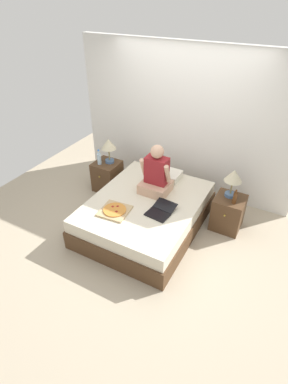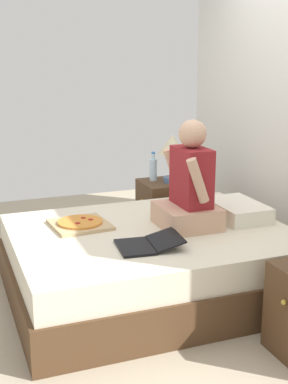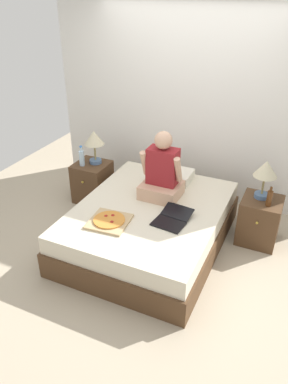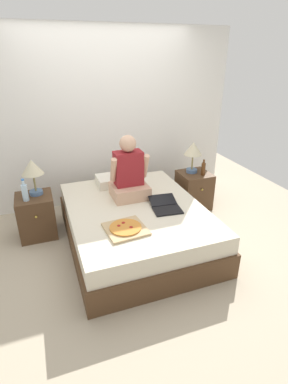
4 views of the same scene
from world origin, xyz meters
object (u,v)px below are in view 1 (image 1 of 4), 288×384
at_px(nightstand_left, 107,176).
at_px(pizza_box, 115,211).
at_px(lamp_on_right_nightstand, 233,178).
at_px(beer_bottle, 235,198).
at_px(nightstand_right, 228,213).
at_px(laptop, 160,211).
at_px(person_seated, 156,175).
at_px(water_bottle, 99,158).
at_px(lamp_on_left_nightstand, 109,146).
at_px(bed, 146,213).

distance_m(nightstand_left, pizza_box, 1.37).
relative_size(lamp_on_right_nightstand, beer_bottle, 1.96).
bearing_deg(lamp_on_right_nightstand, nightstand_right, -59.07).
xyz_separation_m(beer_bottle, pizza_box, (-1.45, -0.94, -0.13)).
distance_m(lamp_on_right_nightstand, laptop, 1.17).
height_order(nightstand_right, person_seated, person_seated).
relative_size(nightstand_right, person_seated, 0.70).
height_order(water_bottle, nightstand_right, water_bottle).
bearing_deg(lamp_on_left_nightstand, lamp_on_right_nightstand, 0.00).
distance_m(nightstand_right, person_seated, 1.25).
bearing_deg(lamp_on_left_nightstand, person_seated, -17.58).
distance_m(nightstand_left, beer_bottle, 2.34).
relative_size(nightstand_right, pizza_box, 1.26).
xyz_separation_m(lamp_on_right_nightstand, laptop, (-0.77, -0.80, -0.36)).
xyz_separation_m(nightstand_left, lamp_on_right_nightstand, (2.21, 0.05, 0.60)).
distance_m(lamp_on_left_nightstand, lamp_on_right_nightstand, 2.17).
xyz_separation_m(lamp_on_left_nightstand, laptop, (1.40, -0.80, -0.36)).
relative_size(nightstand_left, lamp_on_left_nightstand, 1.22).
bearing_deg(nightstand_left, bed, -27.70).
relative_size(lamp_on_left_nightstand, nightstand_right, 0.82).
bearing_deg(pizza_box, nightstand_right, 37.15).
bearing_deg(nightstand_left, nightstand_right, 0.00).
distance_m(lamp_on_left_nightstand, person_seated, 1.16).
height_order(lamp_on_left_nightstand, water_bottle, lamp_on_left_nightstand).
height_order(nightstand_right, laptop, laptop).
relative_size(nightstand_left, person_seated, 0.70).
relative_size(water_bottle, lamp_on_right_nightstand, 0.61).
bearing_deg(bed, water_bottle, 157.46).
bearing_deg(laptop, lamp_on_right_nightstand, 46.25).
bearing_deg(lamp_on_right_nightstand, nightstand_left, -178.70).
relative_size(bed, nightstand_right, 3.67).
relative_size(nightstand_right, beer_bottle, 2.38).
distance_m(water_bottle, nightstand_right, 2.35).
bearing_deg(nightstand_left, person_seated, -14.67).
bearing_deg(person_seated, pizza_box, -110.40).
distance_m(nightstand_left, lamp_on_right_nightstand, 2.29).
bearing_deg(person_seated, lamp_on_right_nightstand, 18.04).
bearing_deg(nightstand_left, lamp_on_left_nightstand, 51.37).
bearing_deg(lamp_on_right_nightstand, lamp_on_left_nightstand, 180.00).
bearing_deg(person_seated, nightstand_left, 165.33).
xyz_separation_m(nightstand_right, pizza_box, (-1.38, -1.04, 0.24)).
xyz_separation_m(bed, beer_bottle, (1.19, 0.49, 0.40)).
xyz_separation_m(lamp_on_left_nightstand, water_bottle, (-0.12, -0.14, -0.22)).
height_order(person_seated, laptop, person_seated).
distance_m(bed, water_bottle, 1.36).
height_order(lamp_on_right_nightstand, person_seated, person_seated).
height_order(lamp_on_right_nightstand, pizza_box, lamp_on_right_nightstand).
xyz_separation_m(nightstand_right, laptop, (-0.80, -0.75, 0.24)).
bearing_deg(water_bottle, beer_bottle, -0.24).
bearing_deg(nightstand_left, lamp_on_right_nightstand, 1.30).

